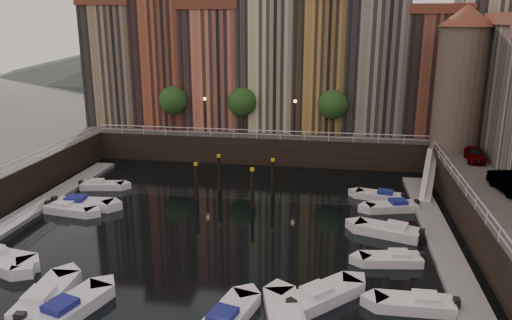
% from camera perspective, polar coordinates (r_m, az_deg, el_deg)
% --- Properties ---
extents(ground, '(200.00, 200.00, 0.00)m').
position_cam_1_polar(ground, '(39.96, -3.66, -6.96)').
color(ground, black).
rests_on(ground, ground).
extents(quay_far, '(80.00, 20.00, 3.00)m').
position_cam_1_polar(quay_far, '(64.00, 1.51, 3.17)').
color(quay_far, black).
rests_on(quay_far, ground).
extents(dock_left, '(2.00, 28.00, 0.35)m').
position_cam_1_polar(dock_left, '(45.36, -24.43, -5.35)').
color(dock_left, gray).
rests_on(dock_left, ground).
extents(dock_right, '(2.00, 28.00, 0.35)m').
position_cam_1_polar(dock_right, '(38.85, 20.23, -8.37)').
color(dock_right, gray).
rests_on(dock_right, ground).
extents(mountains, '(145.00, 100.00, 18.00)m').
position_cam_1_polar(mountains, '(146.25, 6.85, 12.67)').
color(mountains, '#2D382D').
rests_on(mountains, ground).
extents(far_terrace, '(48.70, 10.30, 17.50)m').
position_cam_1_polar(far_terrace, '(59.79, 4.45, 11.41)').
color(far_terrace, '#927B5D').
rests_on(far_terrace, quay_far).
extents(corner_tower, '(5.20, 5.20, 13.80)m').
position_cam_1_polar(corner_tower, '(51.96, 22.39, 8.81)').
color(corner_tower, '#6B5B4C').
rests_on(corner_tower, quay_right).
extents(promenade_trees, '(21.20, 3.20, 5.20)m').
position_cam_1_polar(promenade_trees, '(55.68, -0.93, 6.61)').
color(promenade_trees, black).
rests_on(promenade_trees, quay_far).
extents(street_lamps, '(10.36, 0.36, 4.18)m').
position_cam_1_polar(street_lamps, '(54.77, -0.77, 5.73)').
color(street_lamps, black).
rests_on(street_lamps, quay_far).
extents(railings, '(36.08, 34.04, 0.52)m').
position_cam_1_polar(railings, '(43.24, -2.31, 0.14)').
color(railings, white).
rests_on(railings, ground).
extents(gangway, '(2.78, 8.32, 3.73)m').
position_cam_1_polar(gangway, '(48.61, 19.18, -1.27)').
color(gangway, white).
rests_on(gangway, ground).
extents(mooring_pilings, '(6.79, 4.05, 3.78)m').
position_cam_1_polar(mooring_pilings, '(44.30, -2.41, -2.36)').
color(mooring_pilings, black).
rests_on(mooring_pilings, ground).
extents(boat_left_2, '(4.53, 2.18, 1.02)m').
position_cam_1_polar(boat_left_2, '(44.09, -20.57, -5.29)').
color(boat_left_2, white).
rests_on(boat_left_2, ground).
extents(boat_left_3, '(5.23, 2.26, 1.18)m').
position_cam_1_polar(boat_left_3, '(44.73, -19.24, -4.78)').
color(boat_left_3, white).
rests_on(boat_left_3, ground).
extents(boat_left_4, '(4.25, 2.14, 0.95)m').
position_cam_1_polar(boat_left_4, '(49.39, -17.24, -2.78)').
color(boat_left_4, white).
rests_on(boat_left_4, ground).
extents(boat_right_0, '(4.51, 1.71, 1.03)m').
position_cam_1_polar(boat_right_0, '(29.85, 17.84, -15.37)').
color(boat_right_0, white).
rests_on(boat_right_0, ground).
extents(boat_right_1, '(4.28, 2.08, 0.96)m').
position_cam_1_polar(boat_right_1, '(34.37, 15.30, -10.88)').
color(boat_right_1, white).
rests_on(boat_right_1, ground).
extents(boat_right_2, '(5.07, 3.16, 1.14)m').
position_cam_1_polar(boat_right_2, '(38.46, 14.97, -7.81)').
color(boat_right_2, white).
rests_on(boat_right_2, ground).
extents(boat_right_3, '(4.55, 2.67, 1.02)m').
position_cam_1_polar(boat_right_3, '(43.38, 15.35, -5.17)').
color(boat_right_3, white).
rests_on(boat_right_3, ground).
extents(boat_right_4, '(4.34, 2.45, 0.97)m').
position_cam_1_polar(boat_right_4, '(45.76, 13.98, -3.99)').
color(boat_right_4, white).
rests_on(boat_right_4, ground).
extents(boat_near_0, '(2.24, 5.34, 1.21)m').
position_cam_1_polar(boat_near_0, '(31.25, -22.95, -14.28)').
color(boat_near_0, white).
rests_on(boat_near_0, ground).
extents(boat_near_1, '(3.20, 5.30, 1.19)m').
position_cam_1_polar(boat_near_1, '(29.76, -20.58, -15.63)').
color(boat_near_1, white).
rests_on(boat_near_1, ground).
extents(boat_near_2, '(2.87, 4.99, 1.12)m').
position_cam_1_polar(boat_near_2, '(27.38, -3.30, -17.55)').
color(boat_near_2, white).
rests_on(boat_near_2, ground).
extents(boat_near_3, '(3.02, 5.29, 1.18)m').
position_cam_1_polar(boat_near_3, '(27.35, 3.40, -17.54)').
color(boat_near_3, white).
rests_on(boat_near_3, ground).
extents(car_a, '(1.85, 3.94, 1.30)m').
position_cam_1_polar(car_a, '(49.04, 23.73, 0.51)').
color(car_a, gray).
rests_on(car_a, quay_right).
extents(car_b, '(2.24, 4.61, 1.46)m').
position_cam_1_polar(car_b, '(41.25, 27.02, -2.47)').
color(car_b, gray).
rests_on(car_b, quay_right).
extents(boat_extra_248, '(4.62, 4.68, 1.16)m').
position_cam_1_polar(boat_extra_248, '(29.44, 7.67, -15.06)').
color(boat_extra_248, white).
rests_on(boat_extra_248, ground).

